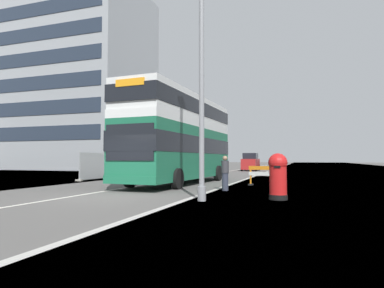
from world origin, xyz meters
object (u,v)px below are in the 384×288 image
at_px(car_oncoming_near, 194,162).
at_px(lamppost_foreground, 202,80).
at_px(car_receding_mid, 251,162).
at_px(double_decker_bus, 181,137).
at_px(red_pillar_postbox, 278,174).
at_px(pedestrian_at_kerb, 225,173).
at_px(roadworks_barrier, 266,173).

bearing_deg(car_oncoming_near, lamppost_foreground, -71.17).
bearing_deg(car_receding_mid, lamppost_foreground, -84.53).
height_order(lamppost_foreground, car_oncoming_near, lamppost_foreground).
bearing_deg(double_decker_bus, lamppost_foreground, -64.61).
bearing_deg(red_pillar_postbox, double_decker_bus, 133.95).
bearing_deg(car_receding_mid, car_oncoming_near, -130.57).
relative_size(double_decker_bus, pedestrian_at_kerb, 7.32).
xyz_separation_m(double_decker_bus, lamppost_foreground, (3.52, -7.43, 1.45)).
height_order(lamppost_foreground, pedestrian_at_kerb, lamppost_foreground).
xyz_separation_m(double_decker_bus, car_oncoming_near, (-4.61, 16.44, -1.64)).
bearing_deg(lamppost_foreground, red_pillar_postbox, 26.72).
xyz_separation_m(lamppost_foreground, roadworks_barrier, (1.37, 7.23, -3.49)).
bearing_deg(pedestrian_at_kerb, lamppost_foreground, -88.77).
bearing_deg(red_pillar_postbox, car_receding_mid, 100.48).
bearing_deg(lamppost_foreground, car_receding_mid, 95.47).
relative_size(lamppost_foreground, car_oncoming_near, 2.07).
relative_size(red_pillar_postbox, car_oncoming_near, 0.38).
bearing_deg(car_oncoming_near, car_receding_mid, 49.43).
bearing_deg(lamppost_foreground, pedestrian_at_kerb, 91.23).
distance_m(car_oncoming_near, pedestrian_at_kerb, 21.50).
relative_size(double_decker_bus, car_receding_mid, 2.89).
distance_m(lamppost_foreground, pedestrian_at_kerb, 5.18).
height_order(car_oncoming_near, pedestrian_at_kerb, car_oncoming_near).
bearing_deg(pedestrian_at_kerb, red_pillar_postbox, -46.85).
distance_m(lamppost_foreground, roadworks_barrier, 8.15).
distance_m(red_pillar_postbox, car_oncoming_near, 24.99).
xyz_separation_m(double_decker_bus, pedestrian_at_kerb, (3.44, -3.49, -1.92)).
xyz_separation_m(double_decker_bus, red_pillar_postbox, (5.97, -6.19, -1.81)).
distance_m(red_pillar_postbox, car_receding_mid, 29.27).
bearing_deg(roadworks_barrier, red_pillar_postbox, -79.81).
relative_size(car_oncoming_near, pedestrian_at_kerb, 2.69).
bearing_deg(roadworks_barrier, car_receding_mid, 100.55).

